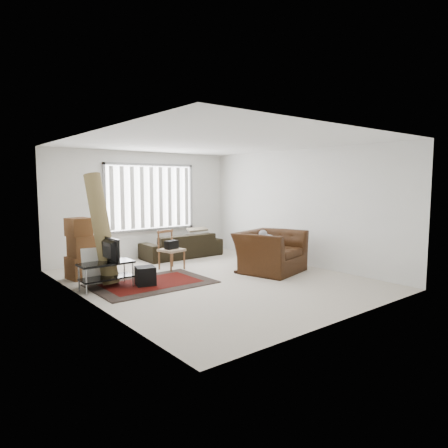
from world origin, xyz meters
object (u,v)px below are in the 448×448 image
object	(u,v)px
armchair	(270,249)
side_chair	(171,248)
tv_stand	(106,269)
sofa	(182,242)
moving_boxes	(81,250)

from	to	relation	value
armchair	side_chair	bearing A→B (deg)	119.69
tv_stand	side_chair	size ratio (longest dim) A/B	1.12
tv_stand	sofa	bearing A→B (deg)	32.16
tv_stand	moving_boxes	xyz separation A→B (m)	(-0.09, 1.04, 0.22)
armchair	tv_stand	bearing A→B (deg)	149.52
sofa	armchair	bearing A→B (deg)	103.64
side_chair	moving_boxes	bearing A→B (deg)	157.56
tv_stand	sofa	xyz separation A→B (m)	(2.74, 1.72, 0.05)
armchair	sofa	bearing A→B (deg)	87.20
tv_stand	moving_boxes	distance (m)	1.07
tv_stand	side_chair	xyz separation A→B (m)	(1.77, 0.65, 0.13)
side_chair	armchair	xyz separation A→B (m)	(1.55, -1.56, 0.03)
sofa	moving_boxes	bearing A→B (deg)	14.84
moving_boxes	armchair	bearing A→B (deg)	-29.76
moving_boxes	side_chair	xyz separation A→B (m)	(1.86, -0.39, -0.09)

